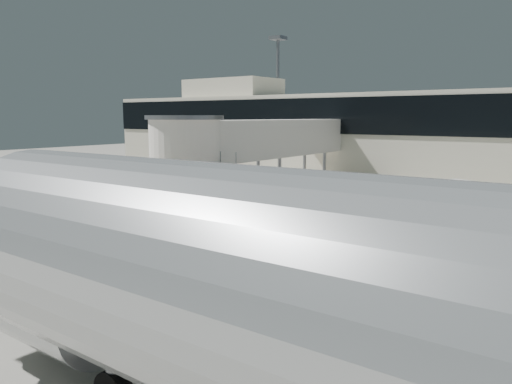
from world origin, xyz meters
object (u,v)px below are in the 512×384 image
baggage_tug (258,223)px  box_cart_far (139,215)px  minivan (444,194)px  box_cart_near (207,228)px  suitcase_cart (304,228)px  ground_worker (87,223)px  aircraft (413,336)px  belt_loader (201,166)px

baggage_tug → box_cart_far: bearing=-171.8°
minivan → box_cart_near: bearing=-90.7°
suitcase_cart → box_cart_near: 4.76m
baggage_tug → minivan: minivan is taller
ground_worker → aircraft: 19.85m
aircraft → box_cart_near: bearing=141.2°
suitcase_cart → box_cart_far: 9.40m
box_cart_near → box_cart_far: (-5.33, 0.37, -0.04)m
minivan → baggage_tug: bearing=-88.9°
minivan → belt_loader: (-26.45, 6.04, -0.25)m
box_cart_far → aircraft: size_ratio=0.19×
baggage_tug → ground_worker: 8.29m
belt_loader → box_cart_near: bearing=-36.4°
aircraft → box_cart_far: bearing=149.0°
suitcase_cart → minivan: 12.22m
suitcase_cart → aircraft: (10.17, -14.20, 2.47)m
minivan → aircraft: 26.94m
ground_worker → belt_loader: 28.74m
ground_worker → aircraft: (18.24, -7.54, 2.11)m
baggage_tug → suitcase_cart: baggage_tug is taller
baggage_tug → belt_loader: size_ratio=0.60×
baggage_tug → ground_worker: (-5.86, -5.85, 0.28)m
box_cart_far → minivan: bearing=64.0°
aircraft → suitcase_cart: bearing=125.7°
box_cart_far → minivan: size_ratio=0.80×
baggage_tug → aircraft: bearing=-54.1°
suitcase_cart → box_cart_near: bearing=-137.1°
minivan → belt_loader: belt_loader is taller
baggage_tug → ground_worker: ground_worker is taller
baggage_tug → minivan: bearing=59.6°
suitcase_cart → ground_worker: ground_worker is taller
suitcase_cart → ground_worker: 10.47m
suitcase_cart → aircraft: bearing=-50.4°
box_cart_near → box_cart_far: bearing=169.6°
box_cart_near → ground_worker: bearing=-146.5°
ground_worker → belt_loader: (-15.11, 24.46, -0.09)m
aircraft → belt_loader: bearing=136.3°
baggage_tug → suitcase_cart: size_ratio=0.70×
baggage_tug → suitcase_cart: (2.21, 0.80, -0.08)m
box_cart_far → ground_worker: 4.16m
box_cart_near → box_cart_far: 5.34m
aircraft → baggage_tug: bearing=132.9°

